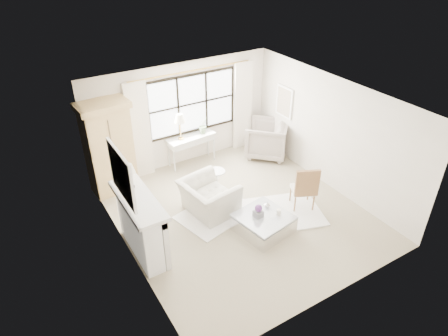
% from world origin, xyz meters
% --- Properties ---
extents(floor, '(5.50, 5.50, 0.00)m').
position_xyz_m(floor, '(0.00, 0.00, 0.00)').
color(floor, tan).
rests_on(floor, ground).
extents(ceiling, '(5.50, 5.50, 0.00)m').
position_xyz_m(ceiling, '(0.00, 0.00, 2.70)').
color(ceiling, white).
rests_on(ceiling, ground).
extents(wall_back, '(5.00, 0.00, 5.00)m').
position_xyz_m(wall_back, '(0.00, 2.75, 1.35)').
color(wall_back, white).
rests_on(wall_back, ground).
extents(wall_front, '(5.00, 0.00, 5.00)m').
position_xyz_m(wall_front, '(0.00, -2.75, 1.35)').
color(wall_front, beige).
rests_on(wall_front, ground).
extents(wall_left, '(0.00, 5.50, 5.50)m').
position_xyz_m(wall_left, '(-2.50, 0.00, 1.35)').
color(wall_left, white).
rests_on(wall_left, ground).
extents(wall_right, '(0.00, 5.50, 5.50)m').
position_xyz_m(wall_right, '(2.50, 0.00, 1.35)').
color(wall_right, beige).
rests_on(wall_right, ground).
extents(window_pane, '(2.40, 0.02, 1.50)m').
position_xyz_m(window_pane, '(0.30, 2.73, 1.60)').
color(window_pane, white).
rests_on(window_pane, wall_back).
extents(window_frame, '(2.50, 0.04, 1.50)m').
position_xyz_m(window_frame, '(0.30, 2.72, 1.60)').
color(window_frame, black).
rests_on(window_frame, wall_back).
extents(curtain_rod, '(3.30, 0.04, 0.04)m').
position_xyz_m(curtain_rod, '(0.30, 2.67, 2.47)').
color(curtain_rod, '#A8823A').
rests_on(curtain_rod, wall_back).
extents(curtain_left, '(0.55, 0.10, 2.47)m').
position_xyz_m(curtain_left, '(-1.20, 2.65, 1.24)').
color(curtain_left, white).
rests_on(curtain_left, ground).
extents(curtain_right, '(0.55, 0.10, 2.47)m').
position_xyz_m(curtain_right, '(1.80, 2.65, 1.24)').
color(curtain_right, white).
rests_on(curtain_right, ground).
extents(fireplace, '(0.58, 1.66, 1.26)m').
position_xyz_m(fireplace, '(-2.27, 0.00, 0.65)').
color(fireplace, silver).
rests_on(fireplace, ground).
extents(mirror_frame, '(0.05, 1.15, 0.95)m').
position_xyz_m(mirror_frame, '(-2.47, 0.00, 1.84)').
color(mirror_frame, white).
rests_on(mirror_frame, wall_left).
extents(mirror_glass, '(0.02, 1.00, 0.80)m').
position_xyz_m(mirror_glass, '(-2.44, 0.00, 1.84)').
color(mirror_glass, silver).
rests_on(mirror_glass, wall_left).
extents(art_frame, '(0.04, 0.62, 0.82)m').
position_xyz_m(art_frame, '(2.47, 1.70, 1.55)').
color(art_frame, white).
rests_on(art_frame, wall_right).
extents(art_canvas, '(0.01, 0.52, 0.72)m').
position_xyz_m(art_canvas, '(2.45, 1.70, 1.55)').
color(art_canvas, '#B8A88E').
rests_on(art_canvas, wall_right).
extents(mantel_lamp, '(0.22, 0.22, 0.51)m').
position_xyz_m(mantel_lamp, '(-2.22, 0.39, 1.65)').
color(mantel_lamp, black).
rests_on(mantel_lamp, fireplace).
extents(armoire, '(1.17, 0.78, 2.24)m').
position_xyz_m(armoire, '(-2.05, 2.40, 1.14)').
color(armoire, '#D8B372').
rests_on(armoire, floor).
extents(console_table, '(1.34, 0.57, 0.80)m').
position_xyz_m(console_table, '(0.12, 2.53, 0.40)').
color(console_table, silver).
rests_on(console_table, floor).
extents(console_lamp, '(0.28, 0.28, 0.69)m').
position_xyz_m(console_lamp, '(-0.17, 2.53, 1.36)').
color(console_lamp, '#AA843B').
rests_on(console_lamp, console_table).
extents(orchid_plant, '(0.29, 0.26, 0.44)m').
position_xyz_m(orchid_plant, '(0.49, 2.53, 1.02)').
color(orchid_plant, '#5A754E').
rests_on(orchid_plant, console_table).
extents(side_table, '(0.40, 0.40, 0.51)m').
position_xyz_m(side_table, '(0.07, 1.12, 0.33)').
color(side_table, white).
rests_on(side_table, floor).
extents(rug_left, '(1.85, 1.50, 0.03)m').
position_xyz_m(rug_left, '(-0.45, 0.27, 0.01)').
color(rug_left, white).
rests_on(rug_left, floor).
extents(rug_right, '(2.07, 1.80, 0.03)m').
position_xyz_m(rug_right, '(0.81, -0.47, 0.02)').
color(rug_right, white).
rests_on(rug_right, floor).
extents(club_armchair, '(1.17, 1.29, 0.75)m').
position_xyz_m(club_armchair, '(-0.54, 0.43, 0.38)').
color(club_armchair, beige).
rests_on(club_armchair, floor).
extents(wingback_chair, '(1.51, 1.51, 0.98)m').
position_xyz_m(wingback_chair, '(2.09, 1.85, 0.49)').
color(wingback_chair, gray).
rests_on(wingback_chair, floor).
extents(french_chair, '(0.64, 0.64, 1.08)m').
position_xyz_m(french_chair, '(1.33, -0.52, 0.31)').
color(french_chair, '#996B40').
rests_on(french_chair, floor).
extents(coffee_table, '(1.16, 1.16, 0.38)m').
position_xyz_m(coffee_table, '(0.11, -0.72, 0.18)').
color(coffee_table, silver).
rests_on(coffee_table, floor).
extents(planter_box, '(0.18, 0.18, 0.13)m').
position_xyz_m(planter_box, '(0.00, -0.68, 0.44)').
color(planter_box, slate).
rests_on(planter_box, coffee_table).
extents(planter_flowers, '(0.15, 0.15, 0.15)m').
position_xyz_m(planter_flowers, '(0.00, -0.68, 0.59)').
color(planter_flowers, '#582A6B').
rests_on(planter_flowers, planter_box).
extents(pillar_candle, '(0.10, 0.10, 0.12)m').
position_xyz_m(pillar_candle, '(0.40, -0.85, 0.44)').
color(pillar_candle, white).
rests_on(pillar_candle, coffee_table).
extents(coffee_vase, '(0.13, 0.13, 0.14)m').
position_xyz_m(coffee_vase, '(0.34, -0.52, 0.45)').
color(coffee_vase, silver).
rests_on(coffee_vase, coffee_table).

